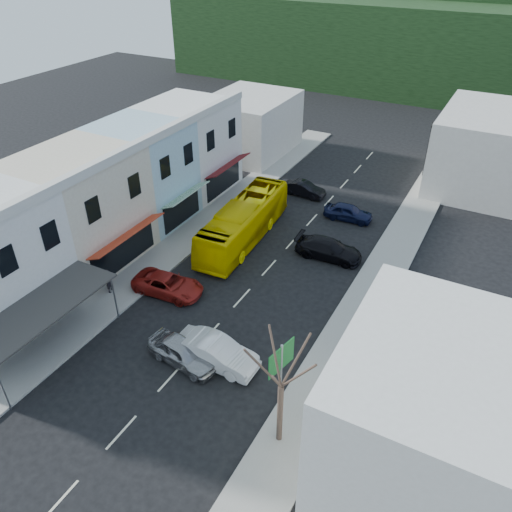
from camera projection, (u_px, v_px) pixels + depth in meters
The scene contains 19 objects.
ground at pixel (210, 334), 30.34m from camera, with size 120.00×120.00×0.00m, color black.
sidewalk_left at pixel (198, 230), 40.59m from camera, with size 3.00×52.00×0.15m, color gray.
sidewalk_right at pixel (378, 282), 34.69m from camera, with size 3.00×52.00×0.15m, color gray.
shopfront_row at pixel (100, 198), 36.71m from camera, with size 8.25×30.00×8.00m.
right_building at pixel (436, 429), 19.88m from camera, with size 8.00×9.00×8.00m, color silver.
distant_block_left at pixel (250, 125), 53.22m from camera, with size 8.00×10.00×6.00m, color #B7B2A8.
distant_block_right at pixel (483, 149), 46.10m from camera, with size 8.00×12.00×7.00m, color #B7B2A8.
hillside at pixel (433, 37), 74.98m from camera, with size 80.00×26.00×14.00m.
bus at pixel (244, 222), 38.64m from camera, with size 2.50×11.60×3.10m, color yellow.
car_silver at pixel (183, 353), 28.04m from camera, with size 1.80×4.40×1.40m, color #A0A0A4.
car_white at pixel (216, 354), 27.98m from camera, with size 1.80×4.40×1.40m, color silver.
car_red at pixel (168, 284), 33.38m from camera, with size 1.90×4.60×1.40m, color maroon.
car_black_near at pixel (329, 249), 37.00m from camera, with size 1.84×4.50×1.40m, color black.
car_navy_mid at pixel (348, 212), 41.80m from camera, with size 1.80×4.40×1.40m, color black.
car_black_far at pixel (304, 188), 45.55m from camera, with size 1.80×4.40×1.40m, color black.
pedestrian_left at pixel (109, 281), 33.20m from camera, with size 0.60×0.40×1.70m, color black.
direction_sign at pixel (281, 377), 24.67m from camera, with size 0.63×1.91×4.25m, color #0F511D, non-canonical shape.
street_tree at pixel (281, 387), 22.02m from camera, with size 3.07×3.07×7.52m, color #362821, non-canonical shape.
traffic_signal at pixel (428, 150), 47.83m from camera, with size 0.67×1.16×5.54m, color black, non-canonical shape.
Camera 1 is at (13.19, -18.61, 20.76)m, focal length 35.00 mm.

